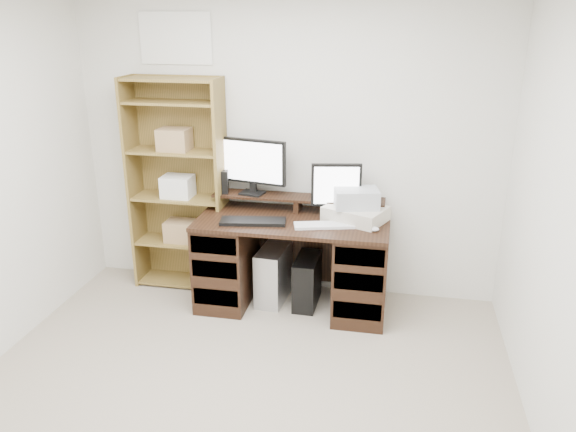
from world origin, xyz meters
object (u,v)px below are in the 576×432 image
(tower_silver, at_px, (274,273))
(bookshelf, at_px, (179,184))
(printer, at_px, (356,214))
(monitor_wide, at_px, (253,164))
(monitor_small, at_px, (336,188))
(tower_black, at_px, (307,281))
(desk, at_px, (293,261))

(tower_silver, height_order, bookshelf, bookshelf)
(printer, bearing_deg, monitor_wide, -166.52)
(monitor_wide, bearing_deg, printer, 1.43)
(monitor_wide, xyz_separation_m, bookshelf, (-0.65, -0.00, -0.21))
(monitor_small, height_order, tower_silver, monitor_small)
(printer, relative_size, tower_black, 1.07)
(printer, relative_size, bookshelf, 0.25)
(monitor_small, distance_m, bookshelf, 1.34)
(monitor_small, xyz_separation_m, tower_black, (-0.21, -0.10, -0.78))
(tower_silver, height_order, tower_black, tower_silver)
(monitor_wide, relative_size, bookshelf, 0.32)
(printer, distance_m, tower_silver, 0.87)
(tower_silver, bearing_deg, bookshelf, 174.75)
(tower_black, bearing_deg, monitor_small, 26.36)
(tower_silver, bearing_deg, monitor_wide, 148.04)
(desk, height_order, printer, printer)
(desk, height_order, monitor_small, monitor_small)
(desk, height_order, tower_silver, desk)
(monitor_wide, bearing_deg, desk, -18.34)
(monitor_small, bearing_deg, tower_silver, 177.16)
(monitor_small, distance_m, tower_silver, 0.90)
(printer, distance_m, tower_black, 0.71)
(tower_silver, relative_size, tower_black, 1.11)
(monitor_small, distance_m, printer, 0.25)
(printer, height_order, tower_silver, printer)
(desk, distance_m, tower_silver, 0.24)
(printer, bearing_deg, tower_black, -151.59)
(desk, height_order, bookshelf, bookshelf)
(printer, height_order, tower_black, printer)
(monitor_small, height_order, bookshelf, bookshelf)
(printer, bearing_deg, bookshelf, -162.29)
(monitor_wide, xyz_separation_m, printer, (0.86, -0.15, -0.32))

